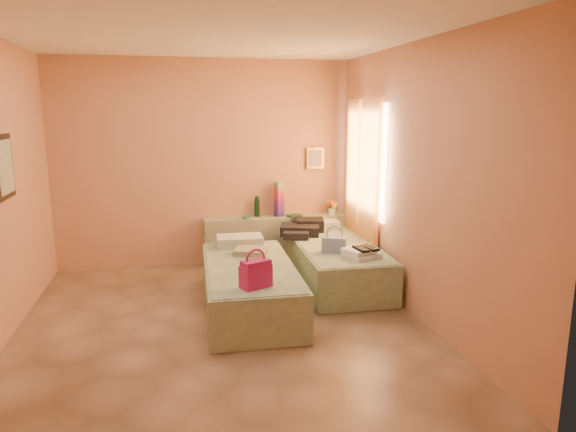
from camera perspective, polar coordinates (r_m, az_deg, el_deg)
name	(u,v)px	position (r m, az deg, el deg)	size (l,w,h in m)	color
ground	(223,326)	(5.29, -7.22, -12.04)	(4.50, 4.50, 0.00)	tan
room_walls	(233,142)	(5.44, -6.09, 8.13)	(4.02, 4.51, 2.81)	tan
headboard_ledge	(277,239)	(7.29, -1.18, -2.56)	(2.05, 0.30, 0.65)	#A4B190
bed_left	(250,287)	(5.60, -4.29, -7.85)	(0.90, 2.00, 0.50)	#A3B894
bed_right	(335,263)	(6.45, 5.26, -5.20)	(0.90, 2.00, 0.50)	#A3B894
water_bottle	(257,207)	(7.20, -3.47, 1.01)	(0.08, 0.08, 0.27)	#153B22
rainbow_box	(279,199)	(7.20, -1.00, 1.87)	(0.11, 0.11, 0.48)	#B41663
small_dish	(247,217)	(7.09, -4.54, -0.17)	(0.13, 0.13, 0.03)	#4B8962
green_book	(294,216)	(7.19, 0.72, 0.02)	(0.18, 0.13, 0.03)	#234225
flower_vase	(332,206)	(7.35, 4.91, 1.08)	(0.19, 0.19, 0.24)	silver
magenta_handbag	(256,273)	(4.80, -3.61, -6.39)	(0.28, 0.16, 0.26)	#B41663
khaki_garment	(251,251)	(5.91, -4.12, -3.92)	(0.36, 0.29, 0.06)	tan
clothes_pile	(303,228)	(6.81, 1.71, -1.36)	(0.55, 0.55, 0.16)	black
blue_handbag	(334,245)	(5.97, 5.15, -3.20)	(0.28, 0.12, 0.18)	#3F6498
towel_stack	(362,253)	(5.82, 8.21, -4.08)	(0.35, 0.30, 0.10)	white
sandal_pair	(366,248)	(5.77, 8.63, -3.59)	(0.18, 0.25, 0.03)	black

